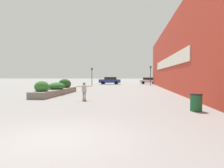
{
  "coord_description": "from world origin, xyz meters",
  "views": [
    {
      "loc": [
        2.11,
        -5.26,
        1.73
      ],
      "look_at": [
        -0.59,
        18.88,
        0.8
      ],
      "focal_mm": 32.0,
      "sensor_mm": 36.0,
      "label": 1
    }
  ],
  "objects": [
    {
      "name": "traffic_light_left",
      "position": [
        -6.25,
        33.57,
        2.33
      ],
      "size": [
        0.28,
        0.3,
        3.42
      ],
      "color": "black",
      "rests_on": "ground_plane"
    },
    {
      "name": "skateboard",
      "position": [
        -1.46,
        8.68,
        0.07
      ],
      "size": [
        0.44,
        0.61,
        0.09
      ],
      "rotation": [
        0.0,
        0.0,
        0.45
      ],
      "color": "olive",
      "rests_on": "ground_plane"
    },
    {
      "name": "ground_plane",
      "position": [
        0.0,
        0.0,
        0.0
      ],
      "size": [
        300.0,
        300.0,
        0.0
      ],
      "primitive_type": "plane",
      "color": "gray"
    },
    {
      "name": "building_wall_right",
      "position": [
        6.63,
        19.28,
        4.22
      ],
      "size": [
        0.67,
        43.89,
        8.46
      ],
      "color": "#B23323",
      "rests_on": "ground_plane"
    },
    {
      "name": "car_leftmost",
      "position": [
        5.29,
        41.2,
        0.78
      ],
      "size": [
        3.92,
        2.01,
        1.48
      ],
      "rotation": [
        0.0,
        0.0,
        -1.57
      ],
      "color": "silver",
      "rests_on": "ground_plane"
    },
    {
      "name": "car_center_right",
      "position": [
        -3.22,
        38.46,
        0.85
      ],
      "size": [
        4.68,
        2.03,
        1.59
      ],
      "rotation": [
        0.0,
        0.0,
        1.57
      ],
      "color": "navy",
      "rests_on": "ground_plane"
    },
    {
      "name": "trash_bin",
      "position": [
        5.18,
        5.03,
        0.43
      ],
      "size": [
        0.59,
        0.59,
        0.86
      ],
      "color": "#1E5B33",
      "rests_on": "ground_plane"
    },
    {
      "name": "planter_box",
      "position": [
        -5.19,
        12.81,
        0.53
      ],
      "size": [
        1.52,
        8.14,
        1.45
      ],
      "color": "slate",
      "rests_on": "ground_plane"
    },
    {
      "name": "car_center_left",
      "position": [
        15.64,
        39.86,
        0.71
      ],
      "size": [
        3.89,
        2.04,
        1.32
      ],
      "rotation": [
        0.0,
        0.0,
        -1.57
      ],
      "color": "silver",
      "rests_on": "ground_plane"
    },
    {
      "name": "traffic_light_right",
      "position": [
        5.26,
        34.27,
        2.54
      ],
      "size": [
        0.28,
        0.3,
        3.76
      ],
      "color": "black",
      "rests_on": "ground_plane"
    },
    {
      "name": "skateboarder",
      "position": [
        -1.46,
        8.68,
        0.82
      ],
      "size": [
        1.05,
        0.56,
        1.21
      ],
      "rotation": [
        0.0,
        0.0,
        0.45
      ],
      "color": "tan",
      "rests_on": "skateboard"
    }
  ]
}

